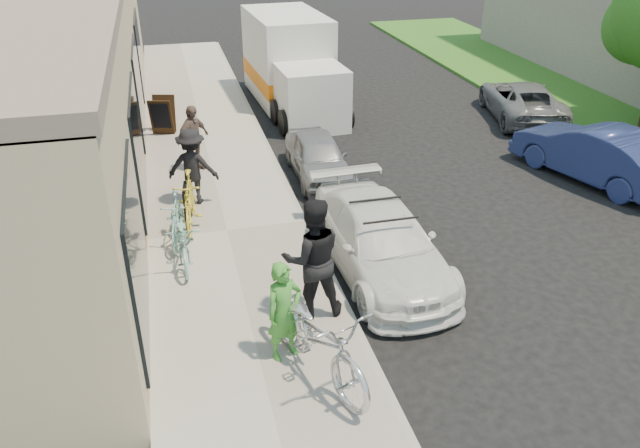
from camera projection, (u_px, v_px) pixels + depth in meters
ground at (374, 311)px, 10.00m from camera, size 120.00×120.00×0.00m
sidewalk at (227, 233)px, 12.10m from camera, size 3.00×34.00×0.15m
curb at (305, 225)px, 12.44m from camera, size 0.12×34.00×0.13m
storefront at (59, 74)px, 14.68m from camera, size 3.60×20.00×4.22m
bike_rack at (186, 201)px, 12.07m from camera, size 0.11×0.57×0.81m
sandwich_board at (162, 115)px, 16.60m from camera, size 0.73×0.73×0.98m
sedan_white at (380, 240)px, 10.81m from camera, size 1.82×4.16×1.23m
sedan_silver at (318, 156)px, 14.43m from camera, size 1.25×3.00×1.02m
moving_truck at (291, 67)px, 19.01m from camera, size 2.32×5.56×2.68m
far_car_blue at (595, 153)px, 14.28m from camera, size 2.50×4.11×1.28m
far_car_gray at (522, 100)px, 18.18m from camera, size 2.65×4.19×1.08m
tandem_bike at (317, 337)px, 8.21m from camera, size 1.56×2.49×1.24m
woman_rider at (284, 311)px, 8.49m from camera, size 0.64×0.53×1.50m
man_standing at (312, 258)px, 9.29m from camera, size 0.97×0.77×1.93m
cruiser_bike_a at (176, 219)px, 11.49m from camera, size 0.62×1.55×0.90m
cruiser_bike_b at (184, 241)px, 10.83m from camera, size 0.57×1.63×0.85m
cruiser_bike_c at (189, 201)px, 11.98m from camera, size 0.69×1.78×1.05m
bystander_a at (192, 167)px, 12.77m from camera, size 1.17×0.88×1.61m
bystander_b at (193, 138)px, 14.31m from camera, size 0.94×0.86×1.54m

